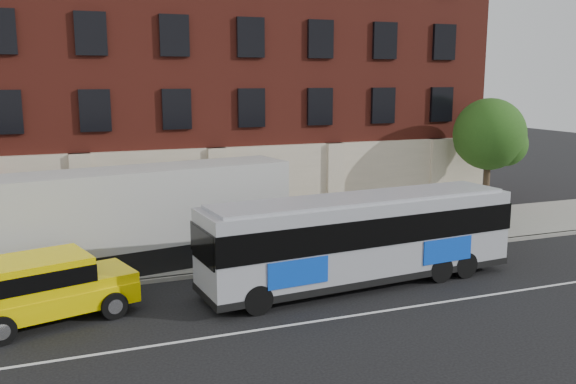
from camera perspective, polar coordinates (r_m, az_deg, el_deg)
name	(u,v)px	position (r m, az deg, el deg)	size (l,w,h in m)	color
ground	(319,328)	(18.78, 2.87, -12.44)	(120.00, 120.00, 0.00)	black
sidewalk	(235,249)	(26.78, -4.96, -5.25)	(60.00, 6.00, 0.15)	gray
kerb	(256,268)	(24.02, -2.96, -7.07)	(60.00, 0.25, 0.15)	gray
lane_line	(312,322)	(19.20, 2.26, -11.89)	(60.00, 0.12, 0.01)	silver
building	(190,73)	(33.47, -9.01, 10.80)	(30.00, 12.10, 15.00)	maroon
sign_pole	(14,255)	(22.76, -24.00, -5.37)	(0.30, 0.20, 2.50)	gray
street_tree	(490,137)	(32.73, 18.16, 4.86)	(3.60, 3.60, 6.20)	#37271B
city_bus	(361,236)	(22.16, 6.75, -4.06)	(11.92, 3.50, 3.22)	#A0A2A9
yellow_suv	(40,285)	(20.22, -21.95, -7.99)	(5.48, 3.36, 2.04)	#FBDE00
shipping_container	(139,221)	(24.17, -13.64, -2.60)	(12.17, 4.46, 3.98)	black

